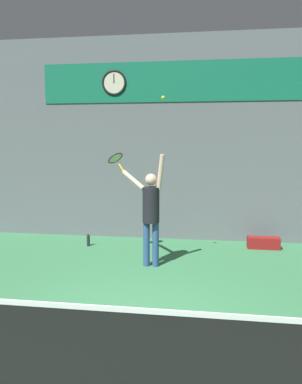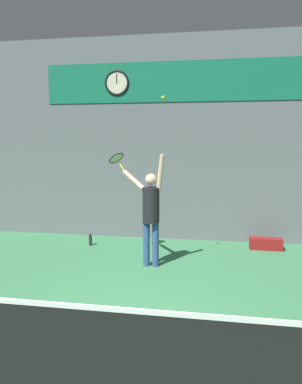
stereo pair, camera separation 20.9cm
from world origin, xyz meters
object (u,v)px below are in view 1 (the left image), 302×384
scoreboard_clock (114,83)px  tennis_ball (163,98)px  equipment_bag (263,243)px  tennis_player (151,209)px  tennis_racket (116,159)px  water_bottle (88,241)px

scoreboard_clock → tennis_ball: scoreboard_clock is taller
scoreboard_clock → tennis_ball: 2.69m
tennis_ball → equipment_bag: (2.16, 1.64, -3.13)m
scoreboard_clock → tennis_player: (1.21, -2.10, -2.74)m
equipment_bag → tennis_racket: bearing=-161.5°
water_bottle → equipment_bag: water_bottle is taller
tennis_racket → tennis_ball: bearing=-28.3°
water_bottle → equipment_bag: bearing=5.2°
tennis_racket → tennis_ball: 1.66m
water_bottle → equipment_bag: 4.09m
tennis_player → water_bottle: bearing=144.3°
scoreboard_clock → equipment_bag: 5.24m
tennis_player → scoreboard_clock: bearing=120.0°
tennis_player → tennis_ball: size_ratio=31.89×
tennis_ball → water_bottle: 3.88m
tennis_racket → tennis_ball: size_ratio=6.15×
equipment_bag → scoreboard_clock: bearing=171.7°
scoreboard_clock → tennis_racket: 2.43m
scoreboard_clock → water_bottle: size_ratio=2.20×
tennis_player → equipment_bag: size_ratio=3.05×
scoreboard_clock → equipment_bag: bearing=-8.3°
tennis_player → equipment_bag: 3.04m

